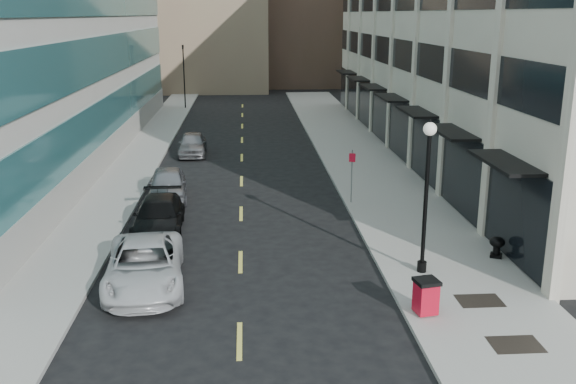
{
  "coord_description": "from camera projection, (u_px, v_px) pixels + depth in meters",
  "views": [
    {
      "loc": [
        0.28,
        -14.41,
        8.94
      ],
      "look_at": [
        1.93,
        10.18,
        2.07
      ],
      "focal_mm": 40.0,
      "sensor_mm": 36.0,
      "label": 1
    }
  ],
  "objects": [
    {
      "name": "building_right",
      "position": [
        505.0,
        13.0,
        40.85
      ],
      "size": [
        15.3,
        46.5,
        18.25
      ],
      "color": "beige",
      "rests_on": "ground"
    },
    {
      "name": "skyline_stone",
      "position": [
        389.0,
        5.0,
        78.14
      ],
      "size": [
        10.0,
        14.0,
        20.0
      ],
      "primitive_type": "cube",
      "color": "beige",
      "rests_on": "ground"
    },
    {
      "name": "car_grey_sedan",
      "position": [
        192.0,
        144.0,
        41.78
      ],
      "size": [
        1.88,
        4.41,
        1.48
      ],
      "primitive_type": "imported",
      "rotation": [
        0.0,
        0.0,
        0.03
      ],
      "color": "slate",
      "rests_on": "ground"
    },
    {
      "name": "car_black_pickup",
      "position": [
        159.0,
        216.0,
        26.96
      ],
      "size": [
        2.2,
        5.04,
        1.44
      ],
      "primitive_type": "imported",
      "rotation": [
        0.0,
        0.0,
        0.04
      ],
      "color": "black",
      "rests_on": "ground"
    },
    {
      "name": "urn_planter",
      "position": [
        497.0,
        245.0,
        23.87
      ],
      "size": [
        0.57,
        0.57,
        0.79
      ],
      "rotation": [
        0.0,
        0.0,
        -0.43
      ],
      "color": "black",
      "rests_on": "sidewalk_right"
    },
    {
      "name": "sidewalk_left",
      "position": [
        122.0,
        182.0,
        35.02
      ],
      "size": [
        3.0,
        80.0,
        0.15
      ],
      "primitive_type": "cube",
      "color": "#9B988D",
      "rests_on": "ground"
    },
    {
      "name": "car_silver_sedan",
      "position": [
        168.0,
        184.0,
        31.83
      ],
      "size": [
        2.23,
        4.68,
        1.54
      ],
      "primitive_type": "imported",
      "rotation": [
        0.0,
        0.0,
        0.09
      ],
      "color": "gray",
      "rests_on": "ground"
    },
    {
      "name": "lamppost",
      "position": [
        427.0,
        184.0,
        21.79
      ],
      "size": [
        0.45,
        0.45,
        5.44
      ],
      "color": "black",
      "rests_on": "sidewalk_right"
    },
    {
      "name": "sign_post",
      "position": [
        352.0,
        169.0,
        30.5
      ],
      "size": [
        0.3,
        0.13,
        2.59
      ],
      "rotation": [
        0.0,
        0.0,
        -0.33
      ],
      "color": "slate",
      "rests_on": "sidewalk_right"
    },
    {
      "name": "car_white_van",
      "position": [
        145.0,
        265.0,
        21.59
      ],
      "size": [
        3.05,
        5.73,
        1.53
      ],
      "primitive_type": "imported",
      "rotation": [
        0.0,
        0.0,
        0.09
      ],
      "color": "silver",
      "rests_on": "ground"
    },
    {
      "name": "sidewalk_right",
      "position": [
        375.0,
        178.0,
        35.92
      ],
      "size": [
        5.0,
        80.0,
        0.15
      ],
      "primitive_type": "cube",
      "color": "#9B988D",
      "rests_on": "ground"
    },
    {
      "name": "traffic_signal",
      "position": [
        183.0,
        49.0,
        60.48
      ],
      "size": [
        0.66,
        0.66,
        6.98
      ],
      "color": "black",
      "rests_on": "ground"
    },
    {
      "name": "grate_far",
      "position": [
        480.0,
        301.0,
        20.33
      ],
      "size": [
        1.4,
        1.0,
        0.01
      ],
      "primitive_type": "cube",
      "color": "black",
      "rests_on": "sidewalk_right"
    },
    {
      "name": "road_centerline",
      "position": [
        241.0,
        196.0,
        32.57
      ],
      "size": [
        0.15,
        68.2,
        0.01
      ],
      "color": "#D8CC4C",
      "rests_on": "ground"
    },
    {
      "name": "ground",
      "position": [
        239.0,
        379.0,
        16.23
      ],
      "size": [
        160.0,
        160.0,
        0.0
      ],
      "primitive_type": "plane",
      "color": "black",
      "rests_on": "ground"
    },
    {
      "name": "grate_mid",
      "position": [
        516.0,
        344.0,
        17.64
      ],
      "size": [
        1.4,
        1.0,
        0.01
      ],
      "primitive_type": "cube",
      "color": "black",
      "rests_on": "sidewalk_right"
    },
    {
      "name": "trash_bin",
      "position": [
        426.0,
        295.0,
        19.32
      ],
      "size": [
        0.81,
        0.83,
        1.11
      ],
      "rotation": [
        0.0,
        0.0,
        0.2
      ],
      "color": "#B90C22",
      "rests_on": "sidewalk_right"
    }
  ]
}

